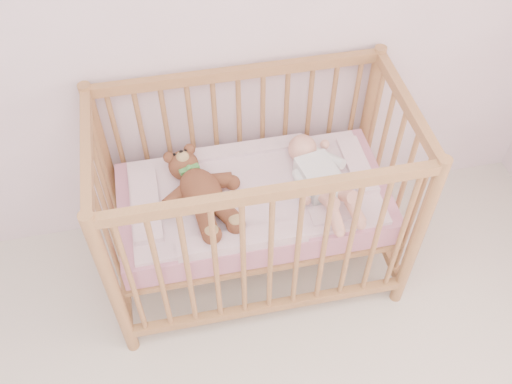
{
  "coord_description": "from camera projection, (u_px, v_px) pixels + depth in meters",
  "views": [
    {
      "loc": [
        0.07,
        -0.02,
        2.51
      ],
      "look_at": [
        0.39,
        1.55,
        0.62
      ],
      "focal_mm": 40.0,
      "sensor_mm": 36.0,
      "label": 1
    }
  ],
  "objects": [
    {
      "name": "mattress",
      "position": [
        254.0,
        203.0,
        2.62
      ],
      "size": [
        1.22,
        0.62,
        0.13
      ],
      "primitive_type": "cube",
      "color": "pink",
      "rests_on": "crib"
    },
    {
      "name": "baby",
      "position": [
        320.0,
        175.0,
        2.53
      ],
      "size": [
        0.4,
        0.64,
        0.14
      ],
      "primitive_type": null,
      "rotation": [
        0.0,
        0.0,
        0.2
      ],
      "color": "white",
      "rests_on": "blanket"
    },
    {
      "name": "blanket",
      "position": [
        254.0,
        192.0,
        2.56
      ],
      "size": [
        1.1,
        0.58,
        0.06
      ],
      "primitive_type": null,
      "color": "#EBA1B5",
      "rests_on": "mattress"
    },
    {
      "name": "crib",
      "position": [
        254.0,
        201.0,
        2.61
      ],
      "size": [
        1.36,
        0.76,
        1.0
      ],
      "primitive_type": null,
      "color": "#B27E4B",
      "rests_on": "floor"
    },
    {
      "name": "teddy_bear",
      "position": [
        201.0,
        191.0,
        2.45
      ],
      "size": [
        0.53,
        0.63,
        0.15
      ],
      "primitive_type": null,
      "rotation": [
        0.0,
        0.0,
        0.31
      ],
      "color": "brown",
      "rests_on": "blanket"
    }
  ]
}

